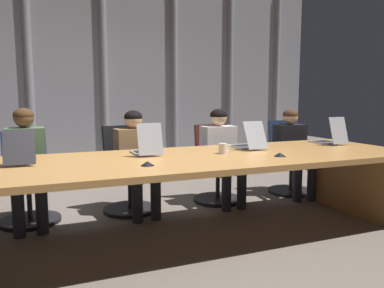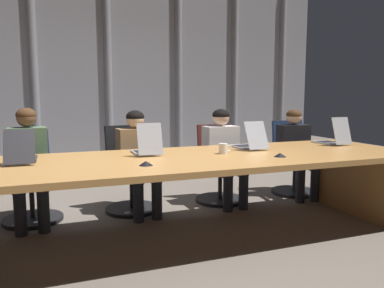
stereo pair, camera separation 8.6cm
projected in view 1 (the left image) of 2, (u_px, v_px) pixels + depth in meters
The scene contains 18 objects.
ground_plane at pixel (158, 242), 3.32m from camera, with size 14.43×14.43×0.00m, color #6B6056.
conference_table at pixel (157, 173), 3.24m from camera, with size 4.95×1.31×0.75m.
curtain_backdrop at pixel (103, 78), 5.72m from camera, with size 7.22×0.17×3.13m.
laptop_left_mid at pixel (21, 156), 3.04m from camera, with size 0.23×0.46×0.27m.
laptop_center at pixel (146, 148), 3.46m from camera, with size 0.23×0.39×0.30m.
laptop_right_mid at pixel (247, 143), 3.88m from camera, with size 0.25×0.44×0.29m.
laptop_right_end at pixel (329, 139), 4.25m from camera, with size 0.23×0.41×0.31m.
office_chair_left_mid at pixel (28, 188), 3.84m from camera, with size 0.60×0.60×0.93m.
office_chair_center at pixel (128, 179), 4.23m from camera, with size 0.60×0.61×0.95m.
office_chair_right_mid at pixel (216, 173), 4.64m from camera, with size 0.60×0.60×0.93m.
office_chair_right_end at pixel (289, 166), 5.04m from camera, with size 0.60×0.60×0.96m.
person_left_mid at pixel (26, 160), 3.66m from camera, with size 0.40×0.56×1.17m.
person_center at pixel (137, 155), 4.07m from camera, with size 0.44×0.57×1.13m.
person_right_mid at pixel (222, 150), 4.45m from camera, with size 0.43×0.56×1.13m.
person_right_end at pixel (293, 147), 4.83m from camera, with size 0.43×0.57×1.12m.
coffee_mug_near at pixel (223, 149), 3.51m from camera, with size 0.13×0.08×0.10m.
conference_mic_left_side at pixel (280, 154), 3.35m from camera, with size 0.11×0.11×0.04m, color black.
conference_mic_middle at pixel (147, 163), 2.90m from camera, with size 0.11×0.11×0.04m, color black.
Camera 1 is at (-0.91, -3.06, 1.28)m, focal length 35.14 mm.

